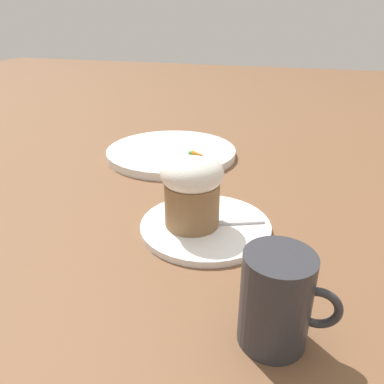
% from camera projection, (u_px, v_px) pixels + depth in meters
% --- Properties ---
extents(ground_plane, '(4.00, 4.00, 0.00)m').
position_uv_depth(ground_plane, '(205.00, 229.00, 0.58)').
color(ground_plane, brown).
extents(dessert_plate, '(0.20, 0.20, 0.01)m').
position_uv_depth(dessert_plate, '(205.00, 226.00, 0.58)').
color(dessert_plate, white).
rests_on(dessert_plate, ground_plane).
extents(carrot_cake, '(0.09, 0.09, 0.12)m').
position_uv_depth(carrot_cake, '(192.00, 188.00, 0.55)').
color(carrot_cake, olive).
rests_on(carrot_cake, dessert_plate).
extents(spoon, '(0.13, 0.07, 0.01)m').
position_uv_depth(spoon, '(206.00, 223.00, 0.57)').
color(spoon, '#B7B7BC').
rests_on(spoon, dessert_plate).
extents(coffee_cup, '(0.10, 0.07, 0.10)m').
position_uv_depth(coffee_cup, '(277.00, 300.00, 0.36)').
color(coffee_cup, '#2D2D33').
rests_on(coffee_cup, ground_plane).
extents(side_plate, '(0.30, 0.30, 0.02)m').
position_uv_depth(side_plate, '(171.00, 152.00, 0.87)').
color(side_plate, white).
rests_on(side_plate, ground_plane).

